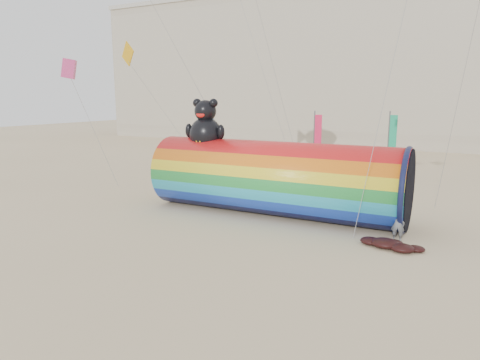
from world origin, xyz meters
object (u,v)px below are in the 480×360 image
at_px(kite_handler, 398,224).
at_px(fabric_bundle, 390,244).
at_px(hotel_building, 303,70).
at_px(windsock_assembly, 274,176).

distance_m(kite_handler, fabric_bundle, 1.28).
height_order(kite_handler, fabric_bundle, kite_handler).
bearing_deg(hotel_building, windsock_assembly, -72.66).
bearing_deg(fabric_bundle, windsock_assembly, 156.80).
bearing_deg(kite_handler, fabric_bundle, 81.63).
height_order(hotel_building, kite_handler, hotel_building).
distance_m(hotel_building, windsock_assembly, 43.90).
xyz_separation_m(kite_handler, fabric_bundle, (-0.12, -1.12, -0.62)).
height_order(hotel_building, fabric_bundle, hotel_building).
xyz_separation_m(hotel_building, kite_handler, (19.41, -42.81, -9.52)).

